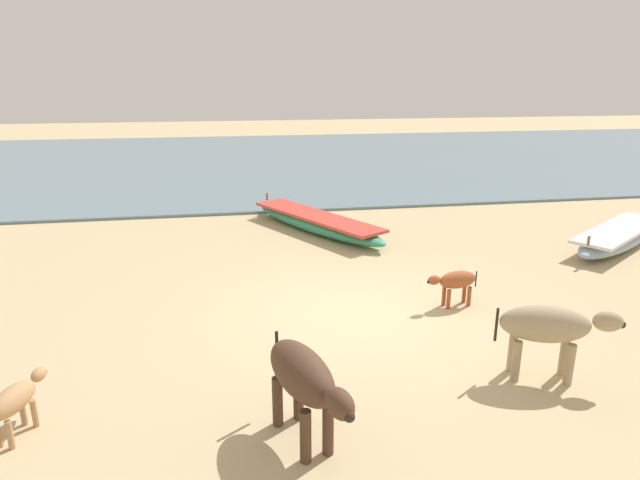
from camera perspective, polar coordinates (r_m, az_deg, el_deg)
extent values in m
plane|color=tan|center=(9.05, 3.73, -7.67)|extent=(80.00, 80.00, 0.00)
cube|color=slate|center=(25.29, -5.32, 8.45)|extent=(60.00, 20.00, 0.08)
ellipsoid|color=#8CA5B7|center=(14.10, 28.95, 0.22)|extent=(3.82, 2.97, 0.44)
cube|color=white|center=(14.05, 29.06, 0.94)|extent=(3.41, 2.69, 0.07)
cube|color=olive|center=(13.79, 28.63, 0.45)|extent=(0.52, 0.70, 0.04)
cylinder|color=olive|center=(12.32, 26.48, -0.06)|extent=(0.06, 0.06, 0.20)
ellipsoid|color=#338C66|center=(13.57, -0.38, 1.79)|extent=(3.11, 4.58, 0.42)
cube|color=#CC3F33|center=(13.52, -0.38, 2.52)|extent=(2.81, 4.07, 0.07)
cube|color=olive|center=(13.81, -1.31, 2.55)|extent=(0.70, 0.47, 0.04)
cylinder|color=olive|center=(15.21, -5.62, 4.59)|extent=(0.06, 0.06, 0.20)
ellipsoid|color=tan|center=(7.47, 22.64, -8.16)|extent=(1.20, 0.77, 0.49)
ellipsoid|color=tan|center=(7.66, 28.11, -7.59)|extent=(0.42, 0.32, 0.26)
sphere|color=#2D2119|center=(7.74, 29.21, -7.79)|extent=(0.13, 0.13, 0.10)
cylinder|color=tan|center=(7.87, 24.35, -11.01)|extent=(0.11, 0.11, 0.56)
cylinder|color=tan|center=(7.66, 24.84, -11.85)|extent=(0.11, 0.11, 0.56)
cylinder|color=tan|center=(7.71, 19.64, -11.05)|extent=(0.11, 0.11, 0.56)
cylinder|color=tan|center=(7.50, 19.99, -11.91)|extent=(0.11, 0.11, 0.56)
cylinder|color=#2D2119|center=(7.36, 18.12, -8.48)|extent=(0.04, 0.04, 0.46)
ellipsoid|color=#9E4C28|center=(9.42, 14.34, -4.08)|extent=(0.72, 0.38, 0.30)
ellipsoid|color=#9E4C28|center=(9.17, 11.95, -4.16)|extent=(0.24, 0.17, 0.16)
sphere|color=#2D2119|center=(9.13, 11.40, -4.35)|extent=(0.07, 0.07, 0.06)
cylinder|color=#9E4C28|center=(9.37, 13.42, -6.10)|extent=(0.07, 0.07, 0.34)
cylinder|color=#9E4C28|center=(9.48, 12.94, -5.77)|extent=(0.07, 0.07, 0.34)
cylinder|color=#9E4C28|center=(9.58, 15.46, -5.74)|extent=(0.07, 0.07, 0.34)
cylinder|color=#9E4C28|center=(9.69, 14.97, -5.43)|extent=(0.07, 0.07, 0.34)
cylinder|color=#2D2119|center=(9.62, 16.14, -3.97)|extent=(0.02, 0.02, 0.28)
ellipsoid|color=tan|center=(6.85, -29.72, -14.45)|extent=(0.47, 0.71, 0.29)
ellipsoid|color=tan|center=(7.12, -27.55, -12.48)|extent=(0.20, 0.25, 0.16)
sphere|color=#2D2119|center=(7.19, -27.07, -12.26)|extent=(0.08, 0.08, 0.06)
cylinder|color=tan|center=(7.16, -28.85, -15.61)|extent=(0.07, 0.07, 0.33)
cylinder|color=tan|center=(7.08, -27.90, -15.85)|extent=(0.07, 0.07, 0.33)
cylinder|color=tan|center=(6.84, -29.90, -17.40)|extent=(0.07, 0.07, 0.33)
ellipsoid|color=#4C3323|center=(5.79, -1.99, -13.75)|extent=(0.83, 1.28, 0.52)
ellipsoid|color=#4C3323|center=(5.16, 2.07, -16.87)|extent=(0.35, 0.44, 0.28)
sphere|color=#2D2119|center=(5.06, 3.11, -18.12)|extent=(0.14, 0.14, 0.11)
cylinder|color=#4C3323|center=(5.87, 0.85, -19.31)|extent=(0.12, 0.12, 0.59)
cylinder|color=#4C3323|center=(5.78, -1.53, -20.03)|extent=(0.12, 0.12, 0.59)
cylinder|color=#4C3323|center=(6.38, -2.29, -16.06)|extent=(0.12, 0.12, 0.59)
cylinder|color=#4C3323|center=(6.29, -4.50, -16.64)|extent=(0.12, 0.12, 0.59)
cylinder|color=#2D2119|center=(6.31, -4.57, -11.58)|extent=(0.04, 0.04, 0.49)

